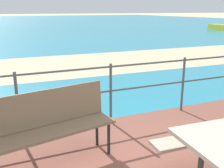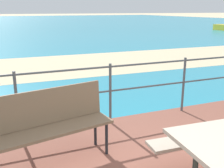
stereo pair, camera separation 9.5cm
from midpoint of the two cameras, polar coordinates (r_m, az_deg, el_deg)
name	(u,v)px [view 2 (the right image)]	position (r m, az deg, el deg)	size (l,w,h in m)	color
sea_water	(14,23)	(41.53, -20.18, 12.19)	(90.00, 90.00, 0.01)	teal
beach_strip	(55,66)	(9.62, -11.99, 3.86)	(54.00, 4.12, 0.01)	beige
park_bench	(44,121)	(3.34, -13.70, -7.80)	(1.71, 0.73, 0.94)	#7A6047
railing_fence	(110,86)	(4.39, 0.24, -0.38)	(5.94, 0.04, 1.03)	#4C5156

